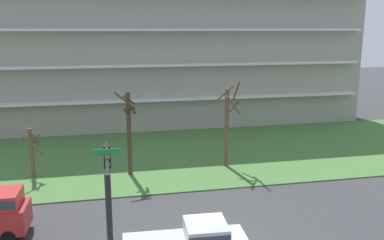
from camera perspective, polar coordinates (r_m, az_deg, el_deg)
name	(u,v)px	position (r m, az deg, el deg)	size (l,w,h in m)	color
ground	(215,239)	(21.21, 3.14, -16.10)	(160.00, 160.00, 0.00)	#38383A
grass_lawn_strip	(170,155)	(33.87, -3.01, -4.83)	(80.00, 16.00, 0.08)	#477238
apartment_building	(150,45)	(45.80, -5.83, 10.28)	(44.33, 12.06, 16.75)	#9E938C
tree_far_left	(32,151)	(30.25, -21.27, -4.05)	(1.33, 1.54, 3.57)	brown
tree_left	(129,130)	(28.69, -8.72, -1.32)	(1.53, 1.36, 6.09)	#423023
tree_center	(228,123)	(30.33, 4.98, -0.37)	(1.56, 1.89, 6.55)	brown
traffic_signal_mast	(109,212)	(14.33, -11.39, -12.43)	(0.90, 4.94, 6.12)	black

